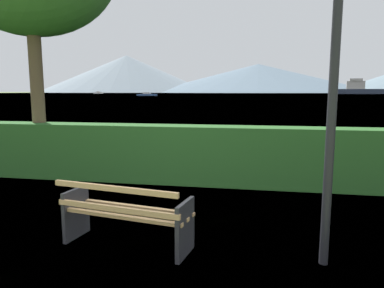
% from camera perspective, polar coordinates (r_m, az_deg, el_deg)
% --- Properties ---
extents(ground_plane, '(1400.00, 1400.00, 0.00)m').
position_cam_1_polar(ground_plane, '(4.87, -10.08, -15.60)').
color(ground_plane, olive).
extents(water_surface, '(620.00, 620.00, 0.00)m').
position_cam_1_polar(water_surface, '(312.87, 10.30, 7.94)').
color(water_surface, slate).
rests_on(water_surface, ground_plane).
extents(park_bench, '(1.74, 0.85, 0.87)m').
position_cam_1_polar(park_bench, '(4.67, -10.59, -11.09)').
color(park_bench, tan).
rests_on(park_bench, ground_plane).
extents(hedge_row, '(13.21, 0.68, 1.25)m').
position_cam_1_polar(hedge_row, '(7.73, -1.65, -1.64)').
color(hedge_row, '#285B23').
rests_on(hedge_row, ground_plane).
extents(lamp_post, '(0.30, 0.30, 4.17)m').
position_cam_1_polar(lamp_post, '(4.24, 22.24, 18.91)').
color(lamp_post, black).
rests_on(lamp_post, ground_plane).
extents(cargo_ship_large, '(69.32, 22.72, 11.12)m').
position_cam_1_polar(cargo_ship_large, '(292.64, 27.92, 7.69)').
color(cargo_ship_large, '#2D384C').
rests_on(cargo_ship_large, water_surface).
extents(fishing_boat_near, '(7.50, 4.74, 1.89)m').
position_cam_1_polar(fishing_boat_near, '(277.92, -14.72, 7.90)').
color(fishing_boat_near, silver).
rests_on(fishing_boat_near, water_surface).
extents(sailboat_mid, '(8.90, 3.68, 1.49)m').
position_cam_1_polar(sailboat_mid, '(157.51, -7.22, 7.84)').
color(sailboat_mid, '#335693').
rests_on(sailboat_mid, water_surface).
extents(distant_hills, '(754.00, 343.11, 58.29)m').
position_cam_1_polar(distant_hills, '(569.05, 13.16, 10.56)').
color(distant_hills, gray).
rests_on(distant_hills, ground_plane).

